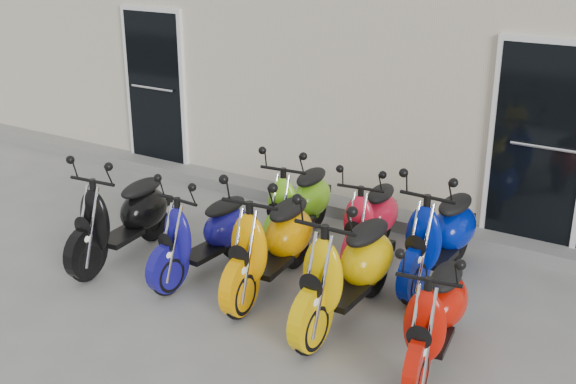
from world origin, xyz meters
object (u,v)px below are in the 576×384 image
at_px(scooter_front_red, 437,301).
at_px(scooter_back_blue, 441,222).
at_px(scooter_front_orange_b, 347,255).
at_px(scooter_back_red, 371,209).
at_px(scooter_front_blue, 204,222).
at_px(scooter_back_green, 298,192).
at_px(scooter_front_orange_a, 271,229).
at_px(scooter_front_black, 120,205).

distance_m(scooter_front_red, scooter_back_blue, 1.51).
height_order(scooter_front_orange_b, scooter_back_red, scooter_front_orange_b).
bearing_deg(scooter_front_orange_b, scooter_front_blue, 178.15).
height_order(scooter_front_orange_b, scooter_back_blue, scooter_front_orange_b).
relative_size(scooter_front_orange_b, scooter_front_red, 1.14).
distance_m(scooter_front_orange_b, scooter_back_green, 1.76).
bearing_deg(scooter_front_orange_a, scooter_back_blue, 33.59).
distance_m(scooter_front_black, scooter_front_blue, 0.98).
xyz_separation_m(scooter_front_orange_a, scooter_front_orange_b, (0.90, -0.15, 0.01)).
distance_m(scooter_front_red, scooter_back_green, 2.61).
relative_size(scooter_front_black, scooter_front_red, 1.08).
relative_size(scooter_front_black, scooter_front_orange_b, 0.94).
relative_size(scooter_front_blue, scooter_back_green, 0.95).
relative_size(scooter_front_orange_a, scooter_back_green, 1.06).
bearing_deg(scooter_back_green, scooter_front_orange_b, -51.20).
xyz_separation_m(scooter_front_blue, scooter_front_orange_a, (0.75, 0.08, 0.07)).
bearing_deg(scooter_back_red, scooter_front_black, -155.81).
height_order(scooter_front_orange_b, scooter_back_green, scooter_front_orange_b).
relative_size(scooter_front_red, scooter_back_red, 1.00).
relative_size(scooter_back_red, scooter_back_blue, 0.91).
relative_size(scooter_front_blue, scooter_front_red, 1.00).
distance_m(scooter_front_blue, scooter_back_green, 1.23).
relative_size(scooter_front_black, scooter_back_red, 1.08).
bearing_deg(scooter_back_blue, scooter_back_red, 176.00).
bearing_deg(scooter_front_red, scooter_front_orange_b, 158.78).
bearing_deg(scooter_front_orange_b, scooter_back_green, 135.93).
distance_m(scooter_front_black, scooter_back_red, 2.62).
relative_size(scooter_front_black, scooter_back_green, 1.02).
relative_size(scooter_front_orange_a, scooter_front_red, 1.12).
height_order(scooter_front_red, scooter_back_red, scooter_front_red).
height_order(scooter_front_blue, scooter_front_orange_b, scooter_front_orange_b).
distance_m(scooter_back_green, scooter_back_blue, 1.66).
bearing_deg(scooter_back_blue, scooter_front_orange_b, -107.08).
bearing_deg(scooter_front_blue, scooter_back_green, 74.47).
xyz_separation_m(scooter_front_orange_a, scooter_back_blue, (1.30, 1.05, -0.01)).
distance_m(scooter_front_orange_a, scooter_back_blue, 1.67).
xyz_separation_m(scooter_front_orange_a, scooter_back_green, (-0.35, 1.08, -0.04)).
relative_size(scooter_front_black, scooter_back_blue, 0.98).
height_order(scooter_front_black, scooter_front_red, scooter_front_black).
xyz_separation_m(scooter_front_red, scooter_back_blue, (-0.51, 1.42, 0.06)).
relative_size(scooter_front_orange_b, scooter_back_green, 1.09).
distance_m(scooter_front_orange_a, scooter_back_red, 1.24).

